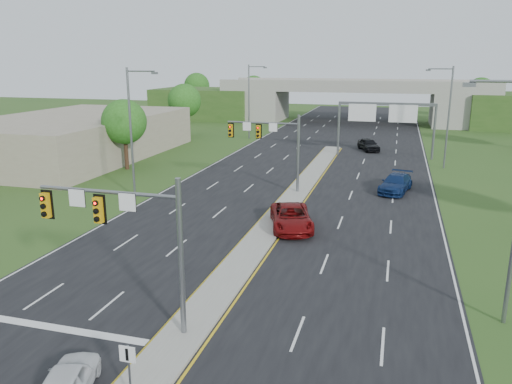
{
  "coord_description": "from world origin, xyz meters",
  "views": [
    {
      "loc": [
        8.26,
        -17.69,
        11.5
      ],
      "look_at": [
        -0.57,
        13.38,
        3.0
      ],
      "focal_mm": 35.0,
      "sensor_mm": 36.0,
      "label": 1
    }
  ],
  "objects_px": {
    "car_white": "(67,382)",
    "signal_mast_near": "(130,228)",
    "signal_mast_far": "(273,140)",
    "overpass": "(354,104)",
    "car_far_b": "(396,183)",
    "car_far_c": "(369,144)",
    "car_far_a": "(291,217)",
    "sign_gantry": "(385,114)",
    "keep_right_sign": "(128,364)"
  },
  "relations": [
    {
      "from": "keep_right_sign",
      "to": "overpass",
      "type": "height_order",
      "value": "overpass"
    },
    {
      "from": "signal_mast_near",
      "to": "keep_right_sign",
      "type": "distance_m",
      "value": 5.94
    },
    {
      "from": "signal_mast_far",
      "to": "sign_gantry",
      "type": "xyz_separation_m",
      "value": [
        8.95,
        19.99,
        0.51
      ]
    },
    {
      "from": "keep_right_sign",
      "to": "car_far_c",
      "type": "distance_m",
      "value": 53.93
    },
    {
      "from": "overpass",
      "to": "car_far_c",
      "type": "distance_m",
      "value": 31.3
    },
    {
      "from": "overpass",
      "to": "signal_mast_near",
      "type": "bearing_deg",
      "value": -91.62
    },
    {
      "from": "signal_mast_far",
      "to": "car_far_b",
      "type": "height_order",
      "value": "signal_mast_far"
    },
    {
      "from": "keep_right_sign",
      "to": "car_far_a",
      "type": "height_order",
      "value": "keep_right_sign"
    },
    {
      "from": "signal_mast_near",
      "to": "car_white",
      "type": "relative_size",
      "value": 1.8
    },
    {
      "from": "signal_mast_near",
      "to": "car_far_c",
      "type": "relative_size",
      "value": 1.49
    },
    {
      "from": "car_far_a",
      "to": "car_far_b",
      "type": "distance_m",
      "value": 14.38
    },
    {
      "from": "signal_mast_far",
      "to": "keep_right_sign",
      "type": "xyz_separation_m",
      "value": [
        2.26,
        -29.45,
        -3.21
      ]
    },
    {
      "from": "signal_mast_far",
      "to": "car_white",
      "type": "height_order",
      "value": "signal_mast_far"
    },
    {
      "from": "signal_mast_far",
      "to": "keep_right_sign",
      "type": "height_order",
      "value": "signal_mast_far"
    },
    {
      "from": "overpass",
      "to": "car_white",
      "type": "bearing_deg",
      "value": -91.48
    },
    {
      "from": "sign_gantry",
      "to": "car_far_b",
      "type": "height_order",
      "value": "sign_gantry"
    },
    {
      "from": "car_far_a",
      "to": "car_far_c",
      "type": "xyz_separation_m",
      "value": [
        3.25,
        33.97,
        -0.02
      ]
    },
    {
      "from": "car_far_c",
      "to": "signal_mast_far",
      "type": "bearing_deg",
      "value": -129.13
    },
    {
      "from": "signal_mast_far",
      "to": "overpass",
      "type": "relative_size",
      "value": 0.09
    },
    {
      "from": "signal_mast_far",
      "to": "overpass",
      "type": "bearing_deg",
      "value": 87.65
    },
    {
      "from": "signal_mast_far",
      "to": "sign_gantry",
      "type": "bearing_deg",
      "value": 65.89
    },
    {
      "from": "signal_mast_far",
      "to": "keep_right_sign",
      "type": "bearing_deg",
      "value": -85.61
    },
    {
      "from": "signal_mast_near",
      "to": "car_white",
      "type": "distance_m",
      "value": 6.36
    },
    {
      "from": "car_far_a",
      "to": "car_far_c",
      "type": "bearing_deg",
      "value": 67.27
    },
    {
      "from": "signal_mast_far",
      "to": "keep_right_sign",
      "type": "relative_size",
      "value": 3.18
    },
    {
      "from": "car_white",
      "to": "signal_mast_near",
      "type": "bearing_deg",
      "value": -107.25
    },
    {
      "from": "keep_right_sign",
      "to": "car_far_a",
      "type": "relative_size",
      "value": 0.37
    },
    {
      "from": "overpass",
      "to": "car_white",
      "type": "height_order",
      "value": "overpass"
    },
    {
      "from": "overpass",
      "to": "car_far_b",
      "type": "height_order",
      "value": "overpass"
    },
    {
      "from": "signal_mast_near",
      "to": "car_far_b",
      "type": "bearing_deg",
      "value": 68.95
    },
    {
      "from": "car_far_a",
      "to": "car_far_b",
      "type": "bearing_deg",
      "value": 43.78
    },
    {
      "from": "car_far_a",
      "to": "car_far_b",
      "type": "xyz_separation_m",
      "value": [
        6.97,
        12.58,
        -0.02
      ]
    },
    {
      "from": "signal_mast_near",
      "to": "keep_right_sign",
      "type": "xyz_separation_m",
      "value": [
        2.26,
        -4.45,
        -3.21
      ]
    },
    {
      "from": "sign_gantry",
      "to": "car_far_b",
      "type": "distance_m",
      "value": 17.77
    },
    {
      "from": "signal_mast_far",
      "to": "car_white",
      "type": "distance_m",
      "value": 30.18
    },
    {
      "from": "car_far_b",
      "to": "car_far_c",
      "type": "distance_m",
      "value": 21.7
    },
    {
      "from": "signal_mast_near",
      "to": "signal_mast_far",
      "type": "height_order",
      "value": "same"
    },
    {
      "from": "signal_mast_near",
      "to": "car_white",
      "type": "xyz_separation_m",
      "value": [
        0.06,
        -4.9,
        -4.04
      ]
    },
    {
      "from": "signal_mast_near",
      "to": "car_far_a",
      "type": "distance_m",
      "value": 16.22
    },
    {
      "from": "keep_right_sign",
      "to": "sign_gantry",
      "type": "xyz_separation_m",
      "value": [
        6.68,
        49.45,
        3.72
      ]
    },
    {
      "from": "signal_mast_far",
      "to": "car_far_c",
      "type": "bearing_deg",
      "value": 73.86
    },
    {
      "from": "sign_gantry",
      "to": "car_far_a",
      "type": "relative_size",
      "value": 1.96
    },
    {
      "from": "overpass",
      "to": "car_far_a",
      "type": "relative_size",
      "value": 13.57
    },
    {
      "from": "signal_mast_near",
      "to": "car_far_a",
      "type": "xyz_separation_m",
      "value": [
        3.76,
        15.29,
        -3.89
      ]
    },
    {
      "from": "signal_mast_far",
      "to": "car_far_b",
      "type": "xyz_separation_m",
      "value": [
        10.73,
        2.88,
        -3.91
      ]
    },
    {
      "from": "keep_right_sign",
      "to": "sign_gantry",
      "type": "height_order",
      "value": "sign_gantry"
    },
    {
      "from": "signal_mast_near",
      "to": "car_far_c",
      "type": "height_order",
      "value": "signal_mast_near"
    },
    {
      "from": "overpass",
      "to": "car_far_a",
      "type": "distance_m",
      "value": 64.85
    },
    {
      "from": "car_far_b",
      "to": "car_far_c",
      "type": "height_order",
      "value": "car_far_c"
    },
    {
      "from": "car_white",
      "to": "signal_mast_far",
      "type": "bearing_deg",
      "value": -107.86
    }
  ]
}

